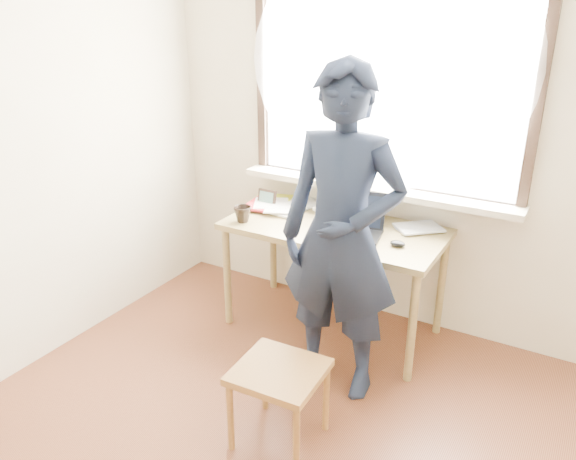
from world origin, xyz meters
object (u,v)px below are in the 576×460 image
Objects in this scene: desk at (334,237)px; mug_dark at (243,214)px; mug_white at (341,206)px; laptop at (354,224)px; person at (341,237)px; work_chair at (279,380)px.

mug_dark is at bearing -157.62° from desk.
mug_white reaches higher than desk.
mug_dark reaches higher than desk.
laptop is 0.71m from mug_dark.
mug_white is at bearing 110.43° from person.
mug_white is at bearing 105.70° from desk.
mug_dark is (-0.54, -0.22, 0.13)m from desk.
mug_white is at bearing 128.59° from laptop.
mug_white is 1.40m from work_chair.
mug_white is 1.18× the size of mug_dark.
work_chair is at bearing -85.06° from laptop.
mug_dark is 0.06× the size of person.
work_chair is at bearing -77.16° from mug_white.
mug_dark is 0.88m from person.
mug_white is at bearing 102.84° from work_chair.
laptop is 3.00× the size of mug_white.
mug_white is (-0.21, 0.26, -0.00)m from laptop.
mug_white is 0.07× the size of person.
desk is 12.26× the size of mug_dark.
desk is 3.47× the size of laptop.
work_chair is (0.78, -0.85, -0.43)m from mug_dark.
laptop is 3.54× the size of mug_dark.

